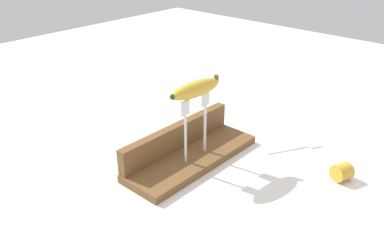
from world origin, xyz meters
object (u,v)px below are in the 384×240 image
fork_stand_center (196,121)px  banana_raised_center (196,89)px  banana_chunk_near (342,172)px  fork_fallen_near (301,147)px

fork_stand_center → banana_raised_center: (-0.00, 0.00, 0.09)m
banana_raised_center → banana_chunk_near: (0.18, -0.32, -0.19)m
fork_stand_center → banana_raised_center: banana_raised_center is taller
fork_stand_center → fork_fallen_near: 0.33m
fork_stand_center → fork_fallen_near: (0.25, -0.17, -0.12)m
banana_raised_center → fork_stand_center: bearing=-5.1°
banana_raised_center → banana_chunk_near: bearing=-60.0°
banana_chunk_near → fork_stand_center: bearing=120.0°
banana_raised_center → fork_fallen_near: 0.37m
fork_fallen_near → banana_chunk_near: banana_chunk_near is taller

